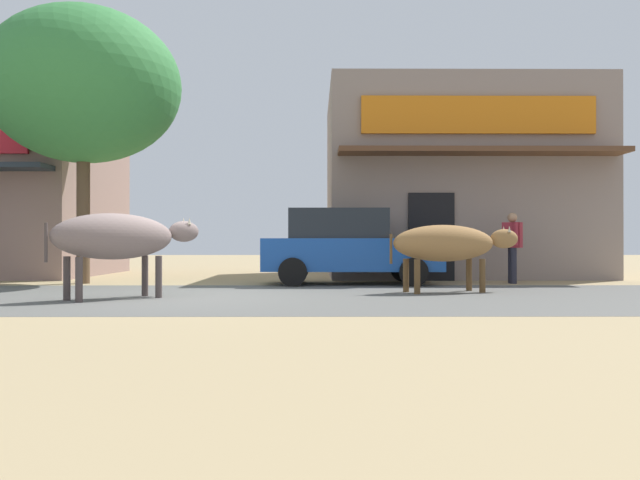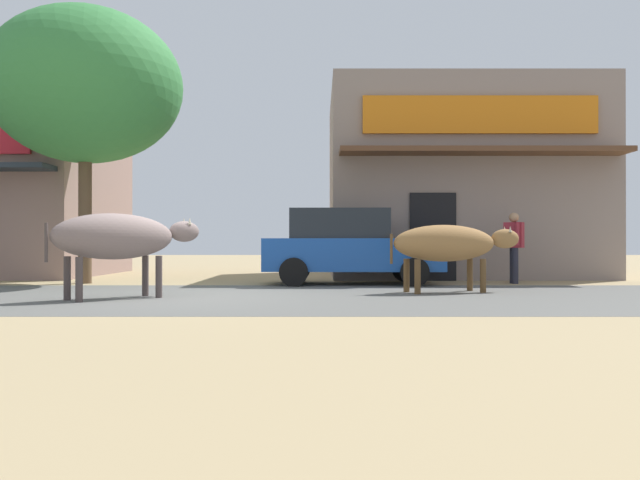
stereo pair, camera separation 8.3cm
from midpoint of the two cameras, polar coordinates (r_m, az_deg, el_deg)
ground at (r=11.59m, az=-11.33°, el=-4.71°), size 80.00×80.00×0.00m
asphalt_road at (r=11.59m, az=-11.33°, el=-4.70°), size 72.00×6.13×0.00m
storefront_right_club at (r=19.53m, az=11.37°, el=4.57°), size 6.99×6.78×5.07m
roadside_tree at (r=16.38m, az=-19.04°, el=12.11°), size 4.30×4.30×6.14m
parked_hatchback_car at (r=14.89m, az=2.52°, el=-0.49°), size 3.87×1.95×1.64m
cow_near_brown at (r=11.40m, az=-16.48°, el=0.22°), size 2.26×2.05×1.38m
cow_far_dark at (r=12.58m, az=10.84°, el=-0.32°), size 2.54×1.21×1.23m
pedestrian_by_shop at (r=15.67m, az=16.09°, el=-0.17°), size 0.48×0.61×1.58m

